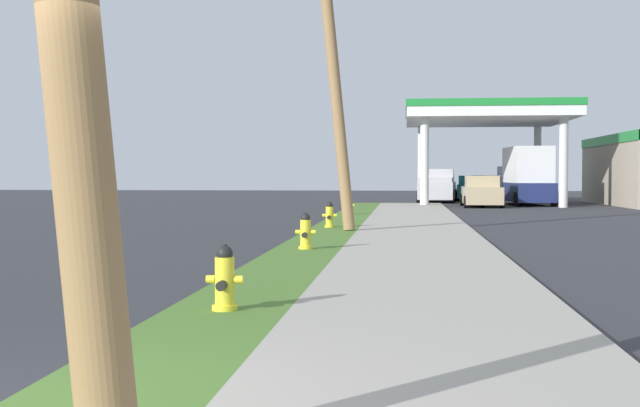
{
  "coord_description": "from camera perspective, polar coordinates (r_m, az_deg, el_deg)",
  "views": [
    {
      "loc": [
        2.7,
        -4.99,
        1.65
      ],
      "look_at": [
        0.8,
        13.66,
        0.99
      ],
      "focal_mm": 46.87,
      "sensor_mm": 36.0,
      "label": 1
    }
  ],
  "objects": [
    {
      "name": "car_tan_by_far_pump",
      "position": [
        43.17,
        10.97,
        0.73
      ],
      "size": [
        1.99,
        4.52,
        1.57
      ],
      "color": "tan",
      "rests_on": "ground"
    },
    {
      "name": "fire_hydrant_fourth",
      "position": [
        31.86,
        1.98,
        -0.17
      ],
      "size": [
        0.42,
        0.37,
        0.74
      ],
      "color": "yellow",
      "rests_on": "grass_verge"
    },
    {
      "name": "utility_pole_midground",
      "position": [
        23.31,
        0.71,
        11.29
      ],
      "size": [
        1.94,
        0.91,
        10.41
      ],
      "color": "#937047",
      "rests_on": "grass_verge"
    },
    {
      "name": "fire_hydrant_nearest",
      "position": [
        9.49,
        -6.53,
        -5.31
      ],
      "size": [
        0.42,
        0.37,
        0.74
      ],
      "color": "yellow",
      "rests_on": "grass_verge"
    },
    {
      "name": "truck_navy_at_forecourt",
      "position": [
        46.45,
        13.82,
        1.74
      ],
      "size": [
        2.55,
        6.53,
        3.11
      ],
      "color": "navy",
      "rests_on": "ground"
    },
    {
      "name": "car_teal_by_near_pump",
      "position": [
        53.66,
        10.29,
        0.98
      ],
      "size": [
        2.14,
        4.58,
        1.57
      ],
      "color": "#197075",
      "rests_on": "ground"
    },
    {
      "name": "fire_hydrant_third",
      "position": [
        24.05,
        0.65,
        -0.87
      ],
      "size": [
        0.42,
        0.37,
        0.74
      ],
      "color": "yellow",
      "rests_on": "grass_verge"
    },
    {
      "name": "truck_silver_on_apron",
      "position": [
        50.12,
        8.02,
        1.14
      ],
      "size": [
        2.57,
        5.56,
        1.97
      ],
      "color": "#BCBCC1",
      "rests_on": "ground"
    },
    {
      "name": "fire_hydrant_second",
      "position": [
        17.11,
        -1.0,
        -2.04
      ],
      "size": [
        0.42,
        0.38,
        0.74
      ],
      "color": "yellow",
      "rests_on": "grass_verge"
    },
    {
      "name": "gas_station_canopy",
      "position": [
        48.06,
        20.3,
        2.88
      ],
      "size": [
        17.24,
        12.49,
        5.38
      ],
      "color": "silver",
      "rests_on": "ground"
    }
  ]
}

